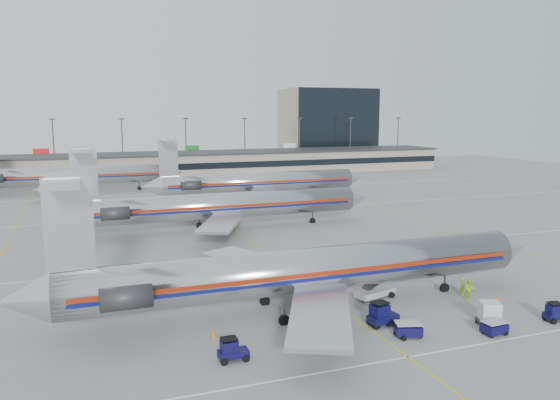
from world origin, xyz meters
name	(u,v)px	position (x,y,z in m)	size (l,w,h in m)	color
ground	(306,282)	(0.00, 0.00, 0.00)	(260.00, 260.00, 0.00)	gray
apron_markings	(273,258)	(0.00, 10.00, 0.01)	(160.00, 0.15, 0.02)	silver
terminal	(163,165)	(0.00, 97.97, 3.16)	(162.00, 17.00, 6.25)	gray
light_mast_row	(155,142)	(0.00, 112.00, 8.58)	(163.60, 0.40, 15.28)	#38383D
distant_building	(327,125)	(62.00, 128.00, 12.50)	(30.00, 20.00, 25.00)	tan
jet_foreground	(297,271)	(-3.93, -7.13, 3.58)	(47.16, 27.77, 12.35)	#BABABE
jet_second_row	(216,206)	(-2.55, 27.15, 3.58)	(47.09, 27.73, 12.33)	#BABABE
jet_third_row	(255,182)	(11.10, 51.54, 3.56)	(44.86, 27.60, 12.27)	#BABABE
jet_back_row	(67,176)	(-23.19, 73.73, 3.71)	(46.75, 28.75, 12.78)	#BABABE
tug_left	(231,350)	(-11.61, -14.37, 0.77)	(2.08, 1.11, 1.69)	#0B0A38
tug_center	(382,315)	(1.20, -12.42, 0.90)	(2.61, 1.62, 1.98)	#0B0A38
tug_right	(555,313)	(14.91, -16.49, 0.73)	(2.08, 1.23, 1.61)	#0B0A38
cart_inner	(494,327)	(8.41, -16.88, 0.55)	(1.89, 1.36, 1.03)	#0B0A38
cart_outer	(408,329)	(1.98, -15.00, 0.59)	(2.26, 1.87, 1.10)	#0B0A38
uld_container	(489,313)	(9.39, -15.19, 0.95)	(2.18, 2.01, 1.88)	#2D2D30
belt_loader	(376,291)	(4.20, -6.38, 0.66)	(4.83, 2.44, 2.47)	#9F9F9F
ramp_worker_near	(463,286)	(12.05, -8.60, 0.85)	(0.62, 0.41, 1.70)	#B0CC13
ramp_worker_far	(469,289)	(11.93, -9.66, 0.93)	(0.90, 0.70, 1.86)	#B7E915
cone_right	(497,299)	(13.78, -11.21, 0.26)	(0.38, 0.38, 0.52)	#D36207
cone_left	(214,333)	(-11.80, -9.90, 0.29)	(0.43, 0.43, 0.58)	#D36207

